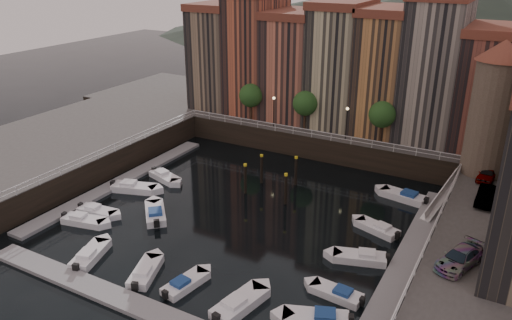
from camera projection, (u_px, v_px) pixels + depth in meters
The scene contains 31 objects.
ground at pixel (248, 211), 50.72m from camera, with size 200.00×200.00×0.00m, color black.
quay_far at pixel (339, 127), 71.17m from camera, with size 80.00×20.00×3.00m, color black.
quay_left at pixel (42, 155), 61.13m from camera, with size 20.00×36.00×3.00m, color black.
dock_left at pixel (121, 181), 57.14m from camera, with size 2.00×28.00×0.35m, color gray.
dock_right at pixel (406, 258), 42.56m from camera, with size 2.00×28.00×0.35m, color gray.
dock_near at pixel (134, 305), 36.91m from camera, with size 30.00×2.00×0.35m, color gray.
mountains at pixel (454, 20), 135.88m from camera, with size 145.00×100.00×18.00m.
far_terrace at pixel (361, 66), 64.08m from camera, with size 48.70×10.30×17.50m.
corner_tower at pixel (494, 107), 49.58m from camera, with size 5.20×5.20×13.80m.
promenade_trees at pixel (310, 104), 63.54m from camera, with size 21.20×3.20×5.20m.
street_lamps at pixel (309, 112), 62.84m from camera, with size 10.36×0.36×4.18m.
railings at pixel (271, 161), 53.24m from camera, with size 36.08×34.04×0.52m.
gangway at pixel (444, 193), 50.39m from camera, with size 2.78×8.32×3.73m.
mooring_pilings at pixel (272, 177), 54.55m from camera, with size 5.31×5.14×3.78m.
boat_left_0 at pixel (83, 220), 48.30m from camera, with size 4.67×2.51×1.05m.
boat_left_1 at pixel (97, 211), 50.07m from camera, with size 4.46×2.03×1.01m.
boat_left_2 at pixel (133, 188), 55.01m from camera, with size 5.33×3.30×1.20m.
boat_left_3 at pixel (164, 177), 57.82m from camera, with size 4.75×2.92×1.07m.
boat_right_0 at pixel (317, 319), 35.11m from camera, with size 5.05×3.38×1.14m.
boat_right_1 at pixel (337, 293), 37.87m from camera, with size 4.35×1.92×0.98m.
boat_right_2 at pixel (361, 257), 42.35m from camera, with size 4.83×2.98×1.09m.
boat_right_3 at pixel (378, 229), 46.86m from camera, with size 4.56×2.84×1.02m.
boat_right_4 at pixel (404, 196), 53.05m from camera, with size 5.20×2.66×1.17m.
boat_near_0 at pixel (90, 255), 42.69m from camera, with size 2.91×4.82×1.08m.
boat_near_1 at pixel (145, 272), 40.39m from camera, with size 3.07×4.72×1.06m.
boat_near_2 at pixel (185, 284), 38.99m from camera, with size 2.22×4.42×0.99m.
boat_near_3 at pixel (239, 304), 36.63m from camera, with size 2.76×5.27×1.18m.
car_a at pixel (488, 175), 50.24m from camera, with size 1.57×3.91×1.33m, color gray.
car_b at pixel (486, 196), 45.61m from camera, with size 1.48×4.25×1.40m, color gray.
car_c at pixel (459, 259), 36.24m from camera, with size 1.90×4.67×1.36m, color gray.
boat_extra_338 at pixel (155, 214), 49.47m from camera, with size 4.63×4.78×1.17m.
Camera 1 is at (22.55, -38.88, 24.10)m, focal length 35.00 mm.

